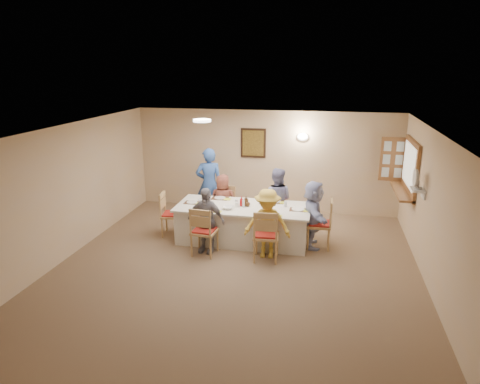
% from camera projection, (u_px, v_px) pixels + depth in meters
% --- Properties ---
extents(ground, '(7.00, 7.00, 0.00)m').
position_uv_depth(ground, '(235.00, 270.00, 7.67)').
color(ground, '#77644D').
extents(room_walls, '(7.00, 7.00, 7.00)m').
position_uv_depth(room_walls, '(235.00, 189.00, 7.24)').
color(room_walls, '#D9B783').
rests_on(room_walls, ground).
extents(wall_picture, '(0.62, 0.05, 0.72)m').
position_uv_depth(wall_picture, '(253.00, 143.00, 10.50)').
color(wall_picture, black).
rests_on(wall_picture, room_walls).
extents(wall_sconce, '(0.26, 0.09, 0.18)m').
position_uv_depth(wall_sconce, '(303.00, 137.00, 10.18)').
color(wall_sconce, white).
rests_on(wall_sconce, room_walls).
extents(ceiling_light, '(0.36, 0.36, 0.05)m').
position_uv_depth(ceiling_light, '(202.00, 121.00, 8.57)').
color(ceiling_light, white).
rests_on(ceiling_light, room_walls).
extents(serving_hatch, '(0.06, 1.50, 1.15)m').
position_uv_depth(serving_hatch, '(410.00, 167.00, 8.87)').
color(serving_hatch, brown).
rests_on(serving_hatch, room_walls).
extents(hatch_sill, '(0.30, 1.50, 0.05)m').
position_uv_depth(hatch_sill, '(402.00, 191.00, 9.04)').
color(hatch_sill, brown).
rests_on(hatch_sill, room_walls).
extents(shutter_door, '(0.55, 0.04, 1.00)m').
position_uv_depth(shutter_door, '(393.00, 159.00, 9.63)').
color(shutter_door, brown).
rests_on(shutter_door, room_walls).
extents(fan_shelf, '(0.22, 0.36, 0.03)m').
position_uv_depth(fan_shelf, '(418.00, 190.00, 7.64)').
color(fan_shelf, white).
rests_on(fan_shelf, room_walls).
extents(desk_fan, '(0.30, 0.30, 0.28)m').
position_uv_depth(desk_fan, '(417.00, 181.00, 7.61)').
color(desk_fan, '#A5A5A8').
rests_on(desk_fan, fan_shelf).
extents(dining_table, '(2.74, 1.16, 0.76)m').
position_uv_depth(dining_table, '(243.00, 223.00, 8.88)').
color(dining_table, silver).
rests_on(dining_table, ground).
extents(chair_back_left, '(0.51, 0.51, 0.91)m').
position_uv_depth(chair_back_left, '(224.00, 206.00, 9.72)').
color(chair_back_left, tan).
rests_on(chair_back_left, ground).
extents(chair_back_right, '(0.53, 0.53, 0.94)m').
position_uv_depth(chair_back_right, '(277.00, 209.00, 9.48)').
color(chair_back_right, tan).
rests_on(chair_back_right, ground).
extents(chair_front_left, '(0.51, 0.51, 0.99)m').
position_uv_depth(chair_front_left, '(204.00, 230.00, 8.21)').
color(chair_front_left, tan).
rests_on(chair_front_left, ground).
extents(chair_front_right, '(0.52, 0.52, 1.01)m').
position_uv_depth(chair_front_right, '(266.00, 234.00, 7.97)').
color(chair_front_right, tan).
rests_on(chair_front_right, ground).
extents(chair_left_end, '(0.51, 0.51, 0.96)m').
position_uv_depth(chair_left_end, '(172.00, 214.00, 9.15)').
color(chair_left_end, tan).
rests_on(chair_left_end, ground).
extents(chair_right_end, '(0.49, 0.49, 1.01)m').
position_uv_depth(chair_right_end, '(319.00, 223.00, 8.53)').
color(chair_right_end, tan).
rests_on(chair_right_end, ground).
extents(diner_back_left, '(0.65, 0.47, 1.23)m').
position_uv_depth(diner_back_left, '(223.00, 201.00, 9.56)').
color(diner_back_left, brown).
rests_on(diner_back_left, ground).
extents(diner_back_right, '(0.78, 0.65, 1.43)m').
position_uv_depth(diner_back_right, '(276.00, 200.00, 9.30)').
color(diner_back_right, '#7D7DAA').
rests_on(diner_back_right, ground).
extents(diner_front_left, '(0.86, 0.55, 1.31)m').
position_uv_depth(diner_front_left, '(206.00, 220.00, 8.28)').
color(diner_front_left, gray).
rests_on(diner_front_left, ground).
extents(diner_front_right, '(0.91, 0.57, 1.35)m').
position_uv_depth(diner_front_right, '(267.00, 224.00, 8.04)').
color(diner_front_right, gold).
rests_on(diner_front_right, ground).
extents(diner_right_end, '(1.41, 0.81, 1.38)m').
position_uv_depth(diner_right_end, '(313.00, 214.00, 8.51)').
color(diner_right_end, '#B3BCEB').
rests_on(diner_right_end, ground).
extents(caregiver, '(0.84, 0.74, 1.72)m').
position_uv_depth(caregiver, '(209.00, 184.00, 10.02)').
color(caregiver, '#355CAD').
rests_on(caregiver, ground).
extents(placemat_fl, '(0.32, 0.24, 0.01)m').
position_uv_depth(placemat_fl, '(209.00, 211.00, 8.49)').
color(placemat_fl, '#472B19').
rests_on(placemat_fl, dining_table).
extents(plate_fl, '(0.23, 0.23, 0.01)m').
position_uv_depth(plate_fl, '(209.00, 210.00, 8.49)').
color(plate_fl, white).
rests_on(plate_fl, dining_table).
extents(napkin_fl, '(0.14, 0.14, 0.01)m').
position_uv_depth(napkin_fl, '(218.00, 212.00, 8.41)').
color(napkin_fl, '#E8F333').
rests_on(napkin_fl, dining_table).
extents(placemat_fr, '(0.36, 0.27, 0.01)m').
position_uv_depth(placemat_fr, '(269.00, 215.00, 8.25)').
color(placemat_fr, '#472B19').
rests_on(placemat_fr, dining_table).
extents(plate_fr, '(0.22, 0.22, 0.01)m').
position_uv_depth(plate_fr, '(269.00, 214.00, 8.25)').
color(plate_fr, white).
rests_on(plate_fr, dining_table).
extents(napkin_fr, '(0.13, 0.13, 0.01)m').
position_uv_depth(napkin_fr, '(278.00, 216.00, 8.17)').
color(napkin_fr, '#E8F333').
rests_on(napkin_fr, dining_table).
extents(placemat_bl, '(0.36, 0.27, 0.01)m').
position_uv_depth(placemat_bl, '(220.00, 198.00, 9.28)').
color(placemat_bl, '#472B19').
rests_on(placemat_bl, dining_table).
extents(plate_bl, '(0.24, 0.24, 0.01)m').
position_uv_depth(plate_bl, '(220.00, 198.00, 9.27)').
color(plate_bl, white).
rests_on(plate_bl, dining_table).
extents(napkin_bl, '(0.14, 0.14, 0.01)m').
position_uv_depth(napkin_bl, '(228.00, 199.00, 9.19)').
color(napkin_bl, '#E8F333').
rests_on(napkin_bl, dining_table).
extents(placemat_br, '(0.37, 0.28, 0.01)m').
position_uv_depth(placemat_br, '(275.00, 202.00, 9.04)').
color(placemat_br, '#472B19').
rests_on(placemat_br, dining_table).
extents(plate_br, '(0.25, 0.25, 0.02)m').
position_uv_depth(plate_br, '(275.00, 201.00, 9.04)').
color(plate_br, white).
rests_on(plate_br, dining_table).
extents(napkin_br, '(0.13, 0.13, 0.01)m').
position_uv_depth(napkin_br, '(283.00, 203.00, 8.96)').
color(napkin_br, '#E8F333').
rests_on(napkin_br, dining_table).
extents(placemat_le, '(0.32, 0.24, 0.01)m').
position_uv_depth(placemat_le, '(192.00, 203.00, 8.98)').
color(placemat_le, '#472B19').
rests_on(placemat_le, dining_table).
extents(plate_le, '(0.23, 0.23, 0.01)m').
position_uv_depth(plate_le, '(192.00, 202.00, 8.98)').
color(plate_le, white).
rests_on(plate_le, dining_table).
extents(napkin_le, '(0.13, 0.13, 0.01)m').
position_uv_depth(napkin_le, '(200.00, 204.00, 8.90)').
color(napkin_le, '#E8F333').
rests_on(napkin_le, dining_table).
extents(placemat_re, '(0.34, 0.25, 0.01)m').
position_uv_depth(placemat_re, '(298.00, 210.00, 8.55)').
color(placemat_re, '#472B19').
rests_on(placemat_re, dining_table).
extents(plate_re, '(0.26, 0.26, 0.02)m').
position_uv_depth(plate_re, '(298.00, 209.00, 8.54)').
color(plate_re, white).
rests_on(plate_re, dining_table).
extents(napkin_re, '(0.14, 0.14, 0.01)m').
position_uv_depth(napkin_re, '(307.00, 211.00, 8.46)').
color(napkin_re, '#E8F333').
rests_on(napkin_re, dining_table).
extents(teacup_a, '(0.15, 0.15, 0.09)m').
position_uv_depth(teacup_a, '(202.00, 206.00, 8.63)').
color(teacup_a, white).
rests_on(teacup_a, dining_table).
extents(teacup_b, '(0.14, 0.14, 0.09)m').
position_uv_depth(teacup_b, '(266.00, 198.00, 9.18)').
color(teacup_b, white).
rests_on(teacup_b, dining_table).
extents(bowl_a, '(0.24, 0.24, 0.06)m').
position_uv_depth(bowl_a, '(228.00, 208.00, 8.59)').
color(bowl_a, white).
rests_on(bowl_a, dining_table).
extents(bowl_b, '(0.31, 0.31, 0.07)m').
position_uv_depth(bowl_b, '(263.00, 203.00, 8.89)').
color(bowl_b, white).
rests_on(bowl_b, dining_table).
extents(condiment_ketchup, '(0.13, 0.13, 0.21)m').
position_uv_depth(condiment_ketchup, '(241.00, 201.00, 8.74)').
color(condiment_ketchup, '#AD0E11').
rests_on(condiment_ketchup, dining_table).
extents(condiment_brown, '(0.13, 0.13, 0.21)m').
position_uv_depth(condiment_brown, '(246.00, 201.00, 8.76)').
color(condiment_brown, '#412711').
rests_on(condiment_brown, dining_table).
extents(condiment_malt, '(0.15, 0.15, 0.14)m').
position_uv_depth(condiment_malt, '(248.00, 203.00, 8.74)').
color(condiment_malt, '#412711').
rests_on(condiment_malt, dining_table).
extents(drinking_glass, '(0.07, 0.07, 0.11)m').
position_uv_depth(drinking_glass, '(237.00, 202.00, 8.83)').
color(drinking_glass, silver).
rests_on(drinking_glass, dining_table).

